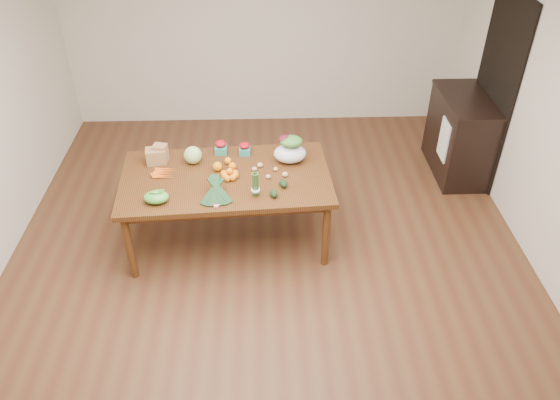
{
  "coord_description": "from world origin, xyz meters",
  "views": [
    {
      "loc": [
        -0.02,
        -3.76,
        3.58
      ],
      "look_at": [
        0.11,
        0.0,
        0.81
      ],
      "focal_mm": 35.0,
      "sensor_mm": 36.0,
      "label": 1
    }
  ],
  "objects_px": {
    "kale_bunch": "(216,193)",
    "asparagus_bundle": "(255,184)",
    "salad_bag": "(290,150)",
    "cabbage": "(193,155)",
    "paper_bag": "(156,155)",
    "mandarin_cluster": "(230,173)",
    "cabinet": "(460,135)",
    "dining_table": "(228,208)"
  },
  "relations": [
    {
      "from": "kale_bunch",
      "to": "dining_table",
      "type": "bearing_deg",
      "value": 76.82
    },
    {
      "from": "cabinet",
      "to": "paper_bag",
      "type": "distance_m",
      "value": 3.42
    },
    {
      "from": "kale_bunch",
      "to": "salad_bag",
      "type": "xyz_separation_m",
      "value": [
        0.67,
        0.61,
        0.04
      ]
    },
    {
      "from": "cabinet",
      "to": "kale_bunch",
      "type": "bearing_deg",
      "value": -150.04
    },
    {
      "from": "asparagus_bundle",
      "to": "cabbage",
      "type": "bearing_deg",
      "value": 133.0
    },
    {
      "from": "paper_bag",
      "to": "mandarin_cluster",
      "type": "height_order",
      "value": "paper_bag"
    },
    {
      "from": "cabbage",
      "to": "salad_bag",
      "type": "relative_size",
      "value": 0.55
    },
    {
      "from": "kale_bunch",
      "to": "salad_bag",
      "type": "bearing_deg",
      "value": 38.77
    },
    {
      "from": "paper_bag",
      "to": "asparagus_bundle",
      "type": "relative_size",
      "value": 1.01
    },
    {
      "from": "kale_bunch",
      "to": "mandarin_cluster",
      "type": "bearing_deg",
      "value": 69.74
    },
    {
      "from": "cabinet",
      "to": "asparagus_bundle",
      "type": "xyz_separation_m",
      "value": [
        -2.32,
        -1.49,
        0.4
      ]
    },
    {
      "from": "kale_bunch",
      "to": "asparagus_bundle",
      "type": "distance_m",
      "value": 0.35
    },
    {
      "from": "cabbage",
      "to": "mandarin_cluster",
      "type": "relative_size",
      "value": 0.95
    },
    {
      "from": "cabbage",
      "to": "asparagus_bundle",
      "type": "distance_m",
      "value": 0.83
    },
    {
      "from": "paper_bag",
      "to": "salad_bag",
      "type": "distance_m",
      "value": 1.28
    },
    {
      "from": "paper_bag",
      "to": "salad_bag",
      "type": "xyz_separation_m",
      "value": [
        1.28,
        -0.02,
        0.03
      ]
    },
    {
      "from": "cabbage",
      "to": "salad_bag",
      "type": "height_order",
      "value": "salad_bag"
    },
    {
      "from": "cabinet",
      "to": "asparagus_bundle",
      "type": "distance_m",
      "value": 2.79
    },
    {
      "from": "kale_bunch",
      "to": "salad_bag",
      "type": "distance_m",
      "value": 0.91
    },
    {
      "from": "paper_bag",
      "to": "cabbage",
      "type": "bearing_deg",
      "value": -2.75
    },
    {
      "from": "paper_bag",
      "to": "cabinet",
      "type": "bearing_deg",
      "value": 15.39
    },
    {
      "from": "asparagus_bundle",
      "to": "salad_bag",
      "type": "height_order",
      "value": "asparagus_bundle"
    },
    {
      "from": "cabinet",
      "to": "mandarin_cluster",
      "type": "relative_size",
      "value": 5.67
    },
    {
      "from": "mandarin_cluster",
      "to": "asparagus_bundle",
      "type": "distance_m",
      "value": 0.39
    },
    {
      "from": "paper_bag",
      "to": "kale_bunch",
      "type": "xyz_separation_m",
      "value": [
        0.61,
        -0.64,
        -0.01
      ]
    },
    {
      "from": "dining_table",
      "to": "mandarin_cluster",
      "type": "height_order",
      "value": "mandarin_cluster"
    },
    {
      "from": "dining_table",
      "to": "cabbage",
      "type": "distance_m",
      "value": 0.61
    },
    {
      "from": "mandarin_cluster",
      "to": "salad_bag",
      "type": "relative_size",
      "value": 0.57
    },
    {
      "from": "cabbage",
      "to": "asparagus_bundle",
      "type": "relative_size",
      "value": 0.68
    },
    {
      "from": "cabbage",
      "to": "asparagus_bundle",
      "type": "bearing_deg",
      "value": -43.39
    },
    {
      "from": "cabbage",
      "to": "paper_bag",
      "type": "bearing_deg",
      "value": 177.25
    },
    {
      "from": "kale_bunch",
      "to": "asparagus_bundle",
      "type": "bearing_deg",
      "value": 5.19
    },
    {
      "from": "mandarin_cluster",
      "to": "kale_bunch",
      "type": "distance_m",
      "value": 0.37
    },
    {
      "from": "asparagus_bundle",
      "to": "cabinet",
      "type": "bearing_deg",
      "value": 28.96
    },
    {
      "from": "dining_table",
      "to": "cabbage",
      "type": "bearing_deg",
      "value": 138.57
    },
    {
      "from": "cabbage",
      "to": "kale_bunch",
      "type": "height_order",
      "value": "cabbage"
    },
    {
      "from": "paper_bag",
      "to": "cabbage",
      "type": "xyz_separation_m",
      "value": [
        0.35,
        -0.02,
        -0.0
      ]
    },
    {
      "from": "cabbage",
      "to": "dining_table",
      "type": "bearing_deg",
      "value": -37.82
    },
    {
      "from": "cabinet",
      "to": "dining_table",
      "type": "bearing_deg",
      "value": -155.89
    },
    {
      "from": "kale_bunch",
      "to": "salad_bag",
      "type": "relative_size",
      "value": 1.28
    },
    {
      "from": "cabbage",
      "to": "asparagus_bundle",
      "type": "xyz_separation_m",
      "value": [
        0.6,
        -0.57,
        0.04
      ]
    },
    {
      "from": "paper_bag",
      "to": "mandarin_cluster",
      "type": "distance_m",
      "value": 0.77
    }
  ]
}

